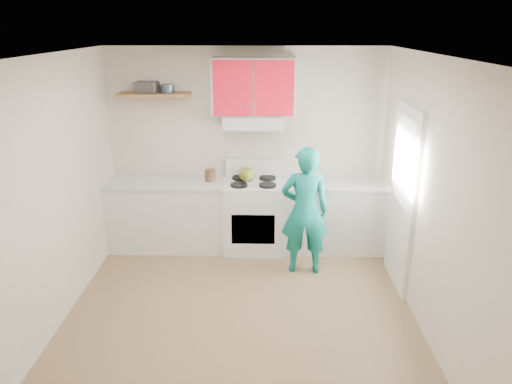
{
  "coord_description": "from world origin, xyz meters",
  "views": [
    {
      "loc": [
        0.24,
        -4.32,
        2.86
      ],
      "look_at": [
        0.15,
        0.55,
        1.15
      ],
      "focal_mm": 33.79,
      "sensor_mm": 36.0,
      "label": 1
    }
  ],
  "objects_px": {
    "kettle": "(247,174)",
    "stove": "(254,215)",
    "crock": "(210,176)",
    "tin": "(167,89)",
    "person": "(305,211)"
  },
  "relations": [
    {
      "from": "tin",
      "to": "kettle",
      "type": "relative_size",
      "value": 0.83
    },
    {
      "from": "tin",
      "to": "kettle",
      "type": "distance_m",
      "value": 1.47
    },
    {
      "from": "kettle",
      "to": "tin",
      "type": "bearing_deg",
      "value": -177.04
    },
    {
      "from": "tin",
      "to": "stove",
      "type": "bearing_deg",
      "value": -8.44
    },
    {
      "from": "crock",
      "to": "stove",
      "type": "bearing_deg",
      "value": -5.97
    },
    {
      "from": "crock",
      "to": "person",
      "type": "relative_size",
      "value": 0.11
    },
    {
      "from": "stove",
      "to": "crock",
      "type": "xyz_separation_m",
      "value": [
        -0.56,
        0.06,
        0.53
      ]
    },
    {
      "from": "person",
      "to": "kettle",
      "type": "bearing_deg",
      "value": -44.48
    },
    {
      "from": "stove",
      "to": "person",
      "type": "relative_size",
      "value": 0.59
    },
    {
      "from": "stove",
      "to": "crock",
      "type": "height_order",
      "value": "crock"
    },
    {
      "from": "kettle",
      "to": "stove",
      "type": "bearing_deg",
      "value": -32.79
    },
    {
      "from": "person",
      "to": "crock",
      "type": "bearing_deg",
      "value": -29.72
    },
    {
      "from": "kettle",
      "to": "crock",
      "type": "relative_size",
      "value": 1.25
    },
    {
      "from": "kettle",
      "to": "crock",
      "type": "xyz_separation_m",
      "value": [
        -0.47,
        -0.02,
        -0.03
      ]
    },
    {
      "from": "tin",
      "to": "crock",
      "type": "distance_m",
      "value": 1.22
    }
  ]
}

